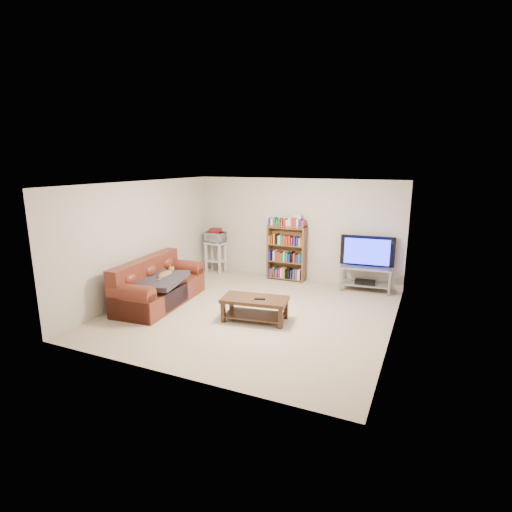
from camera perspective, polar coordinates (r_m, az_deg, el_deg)
The scene contains 19 objects.
floor at distance 7.61m, azimuth -0.55°, elevation -8.05°, with size 5.00×5.00×0.00m, color beige.
ceiling at distance 7.10m, azimuth -0.60°, elevation 10.29°, with size 5.00×5.00×0.00m, color white.
wall_back at distance 9.55m, azimuth 5.73°, elevation 3.77°, with size 5.00×5.00×0.00m, color beige.
wall_front at distance 5.18m, azimuth -12.28°, elevation -4.73°, with size 5.00×5.00×0.00m, color beige.
wall_left at distance 8.59m, azimuth -15.90°, elevation 2.25°, with size 5.00×5.00×0.00m, color beige.
wall_right at distance 6.64m, azimuth 19.41°, elevation -1.18°, with size 5.00×5.00×0.00m, color beige.
sofa at distance 8.24m, azimuth -13.99°, elevation -4.42°, with size 1.10×2.18×0.90m.
blanket at distance 7.97m, azimuth -13.53°, elevation -3.40°, with size 0.81×1.05×0.10m, color #2F2A35.
cat at distance 8.11m, azimuth -12.83°, elevation -2.63°, with size 0.23×0.58×0.17m, color olive, non-canonical shape.
coffee_table at distance 7.15m, azimuth -0.16°, elevation -6.98°, with size 1.23×0.75×0.42m.
remote at distance 7.03m, azimuth 0.55°, elevation -6.14°, with size 0.19×0.05×0.02m, color black.
tv_stand at distance 9.08m, azimuth 15.37°, elevation -2.56°, with size 1.12×0.58×0.54m.
television at distance 8.96m, azimuth 15.57°, elevation 0.57°, with size 1.16×0.15×0.67m, color black.
dvd_player at distance 9.13m, azimuth 15.30°, elevation -3.61°, with size 0.43×0.30×0.06m, color black.
bookshelf at distance 9.51m, azimuth 4.38°, elevation 0.58°, with size 0.92×0.30×1.32m.
shelf_clutter at distance 9.36m, azimuth 5.06°, elevation 4.99°, with size 0.67×0.21×0.28m.
microwave_stand at distance 10.24m, azimuth -5.79°, elevation 0.42°, with size 0.51×0.38×0.78m.
microwave at distance 10.15m, azimuth -5.85°, elevation 2.68°, with size 0.48×0.33×0.27m, color silver.
game_boxes at distance 10.12m, azimuth -5.87°, elevation 3.56°, with size 0.28×0.25×0.05m, color maroon.
Camera 1 is at (2.97, -6.43, 2.78)m, focal length 28.00 mm.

